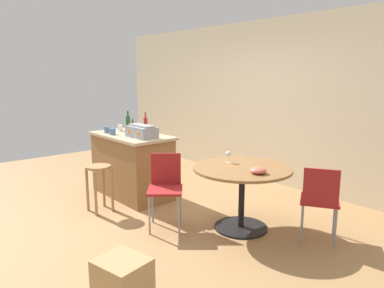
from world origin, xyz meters
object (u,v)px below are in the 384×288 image
at_px(cardboard_box, 123,283).
at_px(folding_chair_far, 320,198).
at_px(bottle_0, 128,123).
at_px(wine_glass, 228,154).
at_px(cup_1, 120,128).
at_px(kitchen_island, 132,165).
at_px(wooden_stool, 99,178).
at_px(cup_0, 107,130).
at_px(folding_chair_near, 165,184).
at_px(toolbox, 142,131).
at_px(dining_table, 242,181).
at_px(cup_2, 113,132).
at_px(bottle_2, 133,128).
at_px(bottle_1, 146,125).
at_px(serving_bowl, 258,170).

bearing_deg(cardboard_box, folding_chair_far, 79.78).
bearing_deg(bottle_0, wine_glass, 5.71).
bearing_deg(cup_1, kitchen_island, -6.31).
bearing_deg(wooden_stool, cup_0, 143.36).
bearing_deg(folding_chair_far, folding_chair_near, -144.76).
bearing_deg(cardboard_box, folding_chair_near, 130.69).
xyz_separation_m(kitchen_island, wooden_stool, (0.29, -0.69, -0.02)).
distance_m(toolbox, cup_1, 0.72).
height_order(cup_1, wine_glass, cup_1).
bearing_deg(kitchen_island, dining_table, 9.34).
xyz_separation_m(bottle_0, cardboard_box, (2.61, -1.67, -0.86)).
xyz_separation_m(wooden_stool, cardboard_box, (2.00, -0.83, -0.25)).
bearing_deg(cup_0, cup_2, -3.16).
distance_m(cup_0, wine_glass, 2.08).
xyz_separation_m(bottle_2, wine_glass, (1.73, 0.27, -0.16)).
xyz_separation_m(bottle_1, bottle_2, (-0.10, -0.17, -0.04)).
bearing_deg(bottle_0, toolbox, -15.02).
relative_size(bottle_2, wine_glass, 1.47).
bearing_deg(bottle_0, cup_2, -64.89).
height_order(dining_table, cardboard_box, dining_table).
relative_size(cup_2, serving_bowl, 0.68).
relative_size(cup_1, serving_bowl, 0.62).
xyz_separation_m(folding_chair_near, cup_1, (-1.65, 0.36, 0.46)).
bearing_deg(cup_0, bottle_0, 84.38).
bearing_deg(wine_glass, dining_table, -7.56).
xyz_separation_m(wooden_stool, serving_bowl, (1.91, 0.92, 0.33)).
bearing_deg(toolbox, cup_0, -165.10).
bearing_deg(cup_2, wine_glass, 17.42).
distance_m(wooden_stool, folding_chair_far, 2.76).
bearing_deg(bottle_1, bottle_2, -119.94).
height_order(bottle_1, serving_bowl, bottle_1).
distance_m(bottle_2, cup_2, 0.31).
height_order(dining_table, toolbox, toolbox).
relative_size(folding_chair_far, bottle_0, 2.68).
height_order(wooden_stool, bottle_0, bottle_0).
relative_size(dining_table, bottle_2, 5.44).
bearing_deg(wine_glass, bottle_2, -171.28).
bearing_deg(folding_chair_far, wooden_stool, -150.21).
xyz_separation_m(folding_chair_far, cup_2, (-2.84, -0.90, 0.48)).
bearing_deg(wooden_stool, serving_bowl, 25.61).
relative_size(bottle_1, bottle_2, 1.50).
bearing_deg(dining_table, wine_glass, 172.44).
bearing_deg(bottle_1, cup_0, -129.33).
xyz_separation_m(kitchen_island, cup_2, (-0.15, -0.22, 0.51)).
height_order(folding_chair_near, bottle_1, bottle_1).
height_order(dining_table, folding_chair_far, folding_chair_far).
bearing_deg(cup_0, cardboard_box, -26.33).
xyz_separation_m(bottle_1, cardboard_box, (2.27, -1.77, -0.86)).
relative_size(bottle_2, cup_2, 1.72).
relative_size(dining_table, bottle_0, 3.61).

